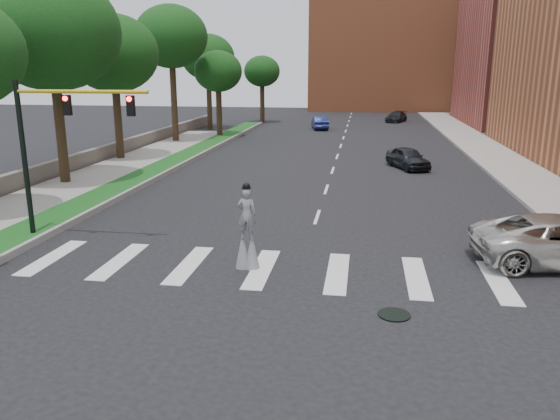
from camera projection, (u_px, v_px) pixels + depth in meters
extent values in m
plane|color=black|center=(296.00, 282.00, 17.45)|extent=(160.00, 160.00, 0.00)
cube|color=#144918|center=(169.00, 164.00, 38.24)|extent=(2.00, 60.00, 0.25)
cube|color=gray|center=(183.00, 164.00, 38.09)|extent=(0.20, 60.00, 0.28)
cube|color=gray|center=(50.00, 195.00, 29.13)|extent=(4.00, 60.00, 0.18)
cube|color=gray|center=(509.00, 162.00, 39.51)|extent=(5.00, 90.00, 0.18)
cube|color=#615A53|center=(107.00, 152.00, 40.86)|extent=(0.50, 56.00, 1.10)
cylinder|color=black|center=(394.00, 315.00, 15.09)|extent=(0.90, 0.90, 0.04)
cube|color=#B84E43|center=(542.00, 39.00, 63.36)|extent=(16.00, 22.00, 20.00)
cube|color=#C3683D|center=(392.00, 53.00, 88.93)|extent=(26.00, 14.00, 18.00)
cylinder|color=black|center=(25.00, 162.00, 21.16)|extent=(0.20, 0.20, 6.20)
cylinder|color=gold|center=(81.00, 92.00, 20.10)|extent=(5.20, 0.14, 0.14)
cube|color=black|center=(67.00, 105.00, 20.31)|extent=(0.28, 0.18, 0.75)
cylinder|color=#FF0C0C|center=(65.00, 99.00, 20.15)|extent=(0.18, 0.06, 0.18)
cube|color=black|center=(131.00, 106.00, 19.94)|extent=(0.28, 0.18, 0.75)
cylinder|color=#FF0C0C|center=(129.00, 99.00, 19.79)|extent=(0.18, 0.06, 0.18)
cylinder|color=black|center=(252.00, 254.00, 18.54)|extent=(0.07, 0.07, 1.02)
cylinder|color=black|center=(243.00, 253.00, 18.61)|extent=(0.07, 0.07, 1.02)
cone|color=slate|center=(252.00, 250.00, 18.51)|extent=(0.52, 0.52, 1.27)
cone|color=slate|center=(243.00, 250.00, 18.58)|extent=(0.52, 0.52, 1.27)
imported|color=slate|center=(247.00, 214.00, 18.22)|extent=(0.67, 0.46, 1.78)
sphere|color=black|center=(246.00, 186.00, 17.99)|extent=(0.26, 0.26, 0.26)
cylinder|color=black|center=(246.00, 188.00, 18.00)|extent=(0.34, 0.34, 0.02)
cube|color=yellow|center=(248.00, 199.00, 18.23)|extent=(0.22, 0.05, 0.10)
imported|color=black|center=(408.00, 158.00, 37.14)|extent=(3.18, 4.56, 1.44)
imported|color=navy|center=(320.00, 123.00, 61.20)|extent=(2.38, 4.65, 1.46)
imported|color=black|center=(396.00, 117.00, 69.55)|extent=(3.26, 4.88, 1.31)
cylinder|color=black|center=(60.00, 127.00, 31.31)|extent=(0.56, 0.56, 6.70)
ellipsoid|color=black|center=(51.00, 31.00, 29.99)|extent=(7.62, 7.62, 6.48)
cylinder|color=black|center=(118.00, 119.00, 39.99)|extent=(0.56, 0.56, 6.06)
ellipsoid|color=black|center=(113.00, 53.00, 38.82)|extent=(6.46, 6.46, 5.49)
cylinder|color=black|center=(174.00, 100.00, 49.48)|extent=(0.56, 0.56, 7.75)
ellipsoid|color=black|center=(171.00, 36.00, 48.10)|extent=(6.46, 6.46, 5.49)
cylinder|color=black|center=(209.00, 100.00, 60.60)|extent=(0.56, 0.56, 6.38)
ellipsoid|color=black|center=(208.00, 57.00, 59.43)|extent=(5.83, 5.83, 4.95)
cylinder|color=black|center=(219.00, 111.00, 53.53)|extent=(0.56, 0.56, 5.21)
ellipsoid|color=black|center=(218.00, 71.00, 52.59)|extent=(4.64, 4.64, 3.94)
cylinder|color=black|center=(262.00, 102.00, 68.12)|extent=(0.56, 0.56, 5.19)
ellipsoid|color=black|center=(262.00, 71.00, 67.19)|extent=(4.44, 4.44, 3.77)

